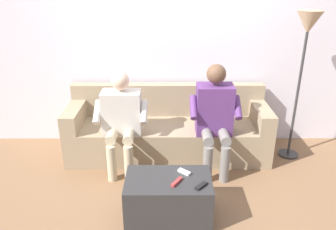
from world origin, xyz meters
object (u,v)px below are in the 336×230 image
Objects in this scene: remote_red at (177,182)px; remote_white at (184,172)px; couch at (168,132)px; remote_black at (201,186)px; coffee_table at (168,198)px; person_right_seated at (121,117)px; floor_lamp at (307,36)px; person_left_seated at (215,113)px.

remote_white is at bearing -171.51° from remote_red.
remote_black is (-0.28, 1.30, 0.12)m from couch.
coffee_table is 0.27m from remote_white.
couch reaches higher than remote_black.
remote_red is 0.21m from remote_black.
remote_red is 1.12× the size of remote_black.
remote_red is (-0.58, 0.92, -0.21)m from person_right_seated.
person_right_seated is 1.02m from remote_white.
remote_red is (-0.07, 1.25, 0.13)m from couch.
remote_white is at bearing -146.74° from coffee_table.
coffee_table is 5.88× the size of remote_black.
remote_black is 2.01m from floor_lamp.
remote_white reaches higher than remote_black.
couch is 0.69m from person_right_seated.
remote_red is at bearing 93.29° from couch.
floor_lamp reaches higher than couch.
remote_white is 0.07× the size of floor_lamp.
person_left_seated reaches higher than remote_white.
couch is 1.26m from remote_red.
person_right_seated reaches higher than coffee_table.
person_left_seated is (-0.51, 0.32, 0.38)m from couch.
person_right_seated is at bearing -8.62° from remote_white.
remote_white is at bearing 97.49° from couch.
remote_red is at bearing 40.20° from floor_lamp.
remote_red is (0.07, 0.16, -0.00)m from remote_white.
person_right_seated is at bearing 33.28° from couch.
coffee_table is 0.69× the size of person_right_seated.
floor_lamp is at bearing 177.54° from couch.
person_left_seated reaches higher than remote_black.
person_left_seated is 1.01m from person_right_seated.
remote_red is (-0.07, 0.06, 0.21)m from coffee_table.
person_left_seated is 0.89m from remote_white.
remote_black is (-0.78, 0.97, -0.21)m from person_right_seated.
remote_white is at bearing 37.71° from floor_lamp.
coffee_table is at bearing 120.62° from person_right_seated.
person_right_seated is at bearing -114.64° from remote_red.
person_right_seated reaches higher than remote_red.
person_left_seated is 1.04m from remote_black.
remote_white is at bearing 64.82° from person_left_seated.
floor_lamp reaches higher than remote_white.
remote_black is at bearing 108.70° from remote_red.
coffee_table is 5.25× the size of remote_red.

